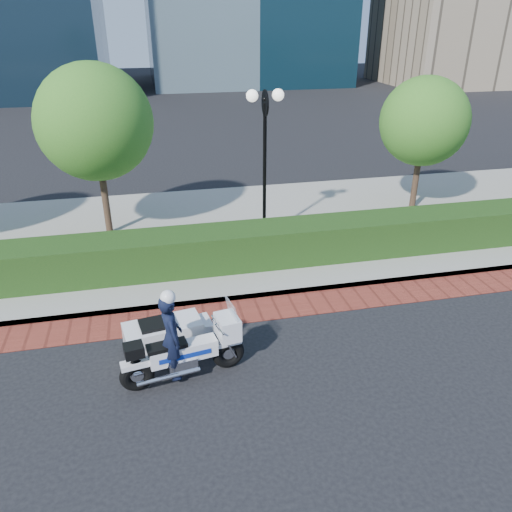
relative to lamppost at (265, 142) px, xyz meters
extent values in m
plane|color=black|center=(-1.00, -5.20, -2.96)|extent=(120.00, 120.00, 0.00)
cube|color=maroon|center=(-1.00, -3.70, -2.95)|extent=(60.00, 1.00, 0.01)
cube|color=gray|center=(-1.00, 0.80, -2.88)|extent=(60.00, 8.00, 0.15)
cube|color=black|center=(-1.00, -1.60, -2.31)|extent=(18.00, 1.20, 1.00)
cylinder|color=black|center=(0.00, 0.00, -2.66)|extent=(0.30, 0.30, 0.30)
cylinder|color=black|center=(0.00, 0.00, -0.81)|extent=(0.10, 0.10, 3.70)
cylinder|color=black|center=(0.00, 0.00, 1.04)|extent=(0.04, 0.70, 0.70)
sphere|color=white|center=(-0.35, 0.00, 1.24)|extent=(0.32, 0.32, 0.32)
sphere|color=white|center=(0.35, 0.00, 1.24)|extent=(0.32, 0.32, 0.32)
cylinder|color=#332319|center=(-4.50, 1.30, -1.72)|extent=(0.20, 0.20, 2.17)
sphere|color=#226719|center=(-4.50, 1.30, 0.48)|extent=(3.20, 3.20, 3.20)
cylinder|color=#332319|center=(5.50, 1.30, -1.85)|extent=(0.20, 0.20, 1.92)
sphere|color=#226719|center=(5.50, 1.30, 0.10)|extent=(2.80, 2.80, 2.80)
torus|color=black|center=(-3.72, -5.87, -2.64)|extent=(0.66, 0.30, 0.63)
torus|color=black|center=(-2.02, -5.58, -2.64)|extent=(0.66, 0.30, 0.63)
cube|color=silver|center=(-2.87, -5.72, -2.36)|extent=(1.28, 0.51, 0.33)
cube|color=silver|center=(-2.91, -5.73, -2.59)|extent=(0.58, 0.47, 0.27)
cube|color=silver|center=(-2.02, -5.58, -2.05)|extent=(0.47, 0.58, 0.43)
cube|color=silver|center=(-1.92, -5.56, -1.71)|extent=(0.20, 0.49, 0.38)
cube|color=black|center=(-3.15, -5.77, -2.17)|extent=(0.76, 0.41, 0.10)
cube|color=black|center=(-3.72, -5.87, -2.10)|extent=(0.38, 0.36, 0.21)
cube|color=silver|center=(-3.19, -4.95, -2.48)|extent=(1.58, 0.91, 0.53)
cube|color=black|center=(-3.29, -4.97, -2.19)|extent=(0.74, 0.59, 0.08)
torus|color=black|center=(-3.37, -4.52, -2.72)|extent=(0.50, 0.23, 0.48)
imported|color=black|center=(-3.06, -5.76, -1.99)|extent=(0.49, 0.66, 1.65)
sphere|color=white|center=(-3.06, -5.76, -1.18)|extent=(0.27, 0.27, 0.27)
camera|label=1|loc=(-3.16, -13.23, 3.17)|focal=35.00mm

